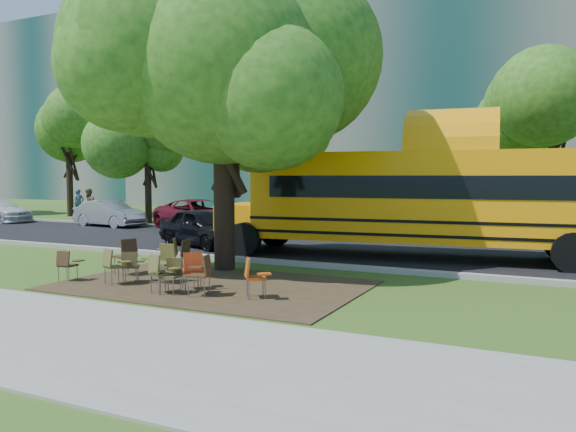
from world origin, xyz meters
The scene contains 31 objects.
ground centered at (0.00, 0.00, 0.00)m, with size 160.00×160.00×0.00m, color #36551A.
sidewalk centered at (0.00, -5.00, 0.02)m, with size 60.00×4.00×0.04m, color gray.
dirt_patch centered at (1.00, -0.50, 0.01)m, with size 7.00×4.50×0.03m, color #382819.
asphalt_road centered at (0.00, 7.00, 0.02)m, with size 80.00×8.00×0.04m, color black.
kerb_near centered at (0.00, 3.00, 0.07)m, with size 80.00×0.25×0.14m, color gray.
kerb_far centered at (0.00, 11.10, 0.07)m, with size 80.00×0.25×0.14m, color gray.
building_main centered at (-8.00, 36.00, 11.00)m, with size 38.00×16.00×22.00m, color slate.
building_left centered at (-38.00, 40.00, 10.00)m, with size 26.00×14.00×20.00m, color slate.
bg_tree_0 centered at (-12.00, 13.00, 4.57)m, with size 5.20×5.20×7.18m.
bg_tree_1 centered at (-20.00, 15.00, 5.39)m, with size 6.00×6.00×8.40m.
bg_tree_2 centered at (-5.00, 16.00, 4.21)m, with size 4.80×4.80×6.62m.
bg_tree_3 centered at (8.00, 14.00, 5.03)m, with size 5.60×5.60×7.84m.
main_tree centered at (0.11, 1.50, 5.06)m, with size 7.20×7.20×8.67m.
school_bus centered at (5.22, 5.99, 1.90)m, with size 13.65×4.26×3.29m.
chair_0 centered at (-2.39, -1.62, 0.47)m, with size 0.51×0.51×0.77m.
chair_1 centered at (-1.04, -1.50, 0.54)m, with size 0.69×0.54×0.87m.
chair_2 centered at (-0.85, -1.12, 0.48)m, with size 0.52×0.65×0.78m.
chair_3 centered at (-0.18, -0.76, 0.58)m, with size 0.62×0.55×0.95m.
chair_4 centered at (0.58, -1.82, 0.54)m, with size 0.71×0.56×0.88m.
chair_5 centered at (0.77, -1.71, 0.49)m, with size 0.53×0.52×0.80m.
chair_6 centered at (1.50, -1.61, 0.55)m, with size 0.66×0.61×0.90m.
chair_7 centered at (2.62, -1.36, 0.53)m, with size 0.73×0.58×0.86m.
chair_8 centered at (-1.66, -0.34, 0.60)m, with size 0.59×0.75×0.97m.
chair_9 centered at (-0.83, 0.34, 0.59)m, with size 0.79×0.63×0.95m.
chair_10 centered at (-0.29, 0.46, 0.56)m, with size 0.59×0.61×0.91m.
chair_11 centered at (0.97, -1.17, 0.55)m, with size 0.60×0.76×0.89m.
black_car centered at (-3.24, 5.45, 0.71)m, with size 1.67×4.14×1.41m, color black.
bg_car_silver centered at (-12.21, 10.24, 0.67)m, with size 1.42×4.07×1.34m, color gray.
bg_car_red centered at (-7.14, 10.80, 0.73)m, with size 2.44×5.28×1.47m, color #5A0F1C.
pedestrian_a centered at (-17.96, 13.76, 0.90)m, with size 0.66×0.43×1.80m, color #334974.
pedestrian_b centered at (-15.77, 12.35, 0.95)m, with size 0.92×0.72×1.90m, color #786348.
Camera 1 is at (8.22, -11.40, 2.54)m, focal length 35.00 mm.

